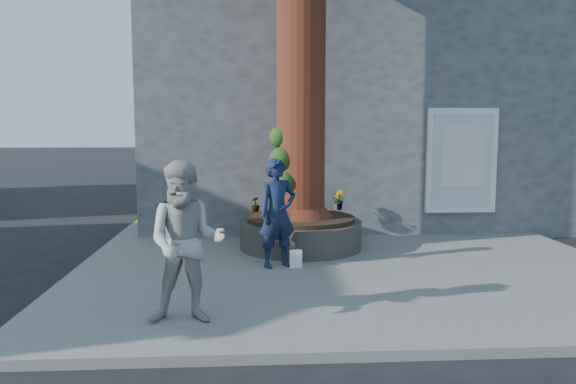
{
  "coord_description": "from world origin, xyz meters",
  "views": [
    {
      "loc": [
        -0.09,
        -8.45,
        2.4
      ],
      "look_at": [
        0.52,
        1.49,
        1.25
      ],
      "focal_mm": 35.0,
      "sensor_mm": 36.0,
      "label": 1
    }
  ],
  "objects": [
    {
      "name": "plant_d",
      "position": [
        1.65,
        2.85,
        0.88
      ],
      "size": [
        0.38,
        0.38,
        0.32
      ],
      "primitive_type": "imported",
      "rotation": [
        0.0,
        0.0,
        5.63
      ],
      "color": "gray",
      "rests_on": "planter"
    },
    {
      "name": "plant_b",
      "position": [
        1.65,
        2.85,
        0.92
      ],
      "size": [
        0.25,
        0.26,
        0.4
      ],
      "primitive_type": "imported",
      "rotation": [
        0.0,
        0.0,
        1.75
      ],
      "color": "gray",
      "rests_on": "planter"
    },
    {
      "name": "shopping_bag",
      "position": [
        0.59,
        0.51,
        0.26
      ],
      "size": [
        0.2,
        0.12,
        0.28
      ],
      "primitive_type": "cube",
      "rotation": [
        0.0,
        0.0,
        -0.02
      ],
      "color": "white",
      "rests_on": "pavement"
    },
    {
      "name": "woman",
      "position": [
        -0.88,
        -2.0,
        1.07
      ],
      "size": [
        0.93,
        0.73,
        1.9
      ],
      "primitive_type": "imported",
      "rotation": [
        0.0,
        0.0,
        -0.01
      ],
      "color": "#AAA7A3",
      "rests_on": "pavement"
    },
    {
      "name": "stone_shop",
      "position": [
        2.5,
        7.2,
        3.16
      ],
      "size": [
        10.3,
        8.3,
        6.3
      ],
      "color": "#4F5155",
      "rests_on": "ground"
    },
    {
      "name": "yellow_line",
      "position": [
        -3.05,
        1.0,
        0.0
      ],
      "size": [
        0.1,
        30.0,
        0.01
      ],
      "primitive_type": "cube",
      "color": "yellow",
      "rests_on": "ground"
    },
    {
      "name": "ground",
      "position": [
        0.0,
        0.0,
        0.0
      ],
      "size": [
        120.0,
        120.0,
        0.0
      ],
      "primitive_type": "plane",
      "color": "black",
      "rests_on": "ground"
    },
    {
      "name": "plant_c",
      "position": [
        -0.05,
        2.69,
        0.87
      ],
      "size": [
        0.23,
        0.23,
        0.3
      ],
      "primitive_type": "imported",
      "rotation": [
        0.0,
        0.0,
        3.89
      ],
      "color": "gray",
      "rests_on": "planter"
    },
    {
      "name": "planter",
      "position": [
        0.8,
        2.0,
        0.41
      ],
      "size": [
        2.3,
        2.3,
        0.6
      ],
      "color": "black",
      "rests_on": "pavement"
    },
    {
      "name": "pavement",
      "position": [
        1.5,
        1.0,
        0.06
      ],
      "size": [
        9.0,
        8.0,
        0.12
      ],
      "primitive_type": "cube",
      "color": "slate",
      "rests_on": "ground"
    },
    {
      "name": "man",
      "position": [
        0.3,
        0.59,
        1.01
      ],
      "size": [
        0.77,
        0.65,
        1.78
      ],
      "primitive_type": "imported",
      "rotation": [
        0.0,
        0.0,
        0.42
      ],
      "color": "#141E37",
      "rests_on": "pavement"
    },
    {
      "name": "plant_a",
      "position": [
        0.63,
        2.85,
        0.88
      ],
      "size": [
        0.2,
        0.18,
        0.33
      ],
      "primitive_type": "imported",
      "rotation": [
        0.0,
        0.0,
        0.42
      ],
      "color": "gray",
      "rests_on": "planter"
    }
  ]
}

